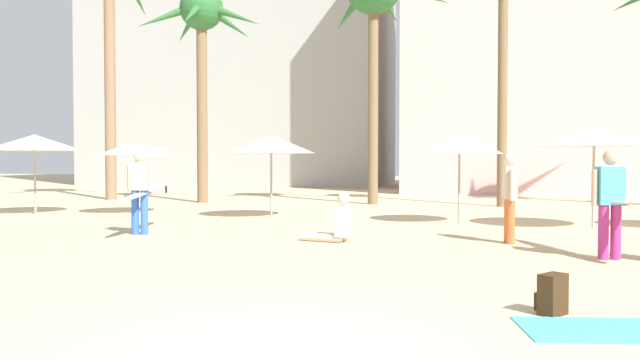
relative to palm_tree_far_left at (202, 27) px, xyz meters
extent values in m
plane|color=#C6B28C|center=(8.38, -17.25, -6.55)|extent=(120.00, 120.00, 0.00)
cube|color=beige|center=(17.84, 13.02, 1.55)|extent=(22.71, 10.95, 16.19)
cylinder|color=brown|center=(0.00, 0.00, -2.93)|extent=(0.39, 0.39, 7.23)
sphere|color=#2D6B33|center=(0.00, 0.00, 0.69)|extent=(1.62, 1.62, 1.62)
cone|color=#2D6B33|center=(1.38, -0.13, 0.31)|extent=(2.12, 0.55, 1.09)
cone|color=#2D6B33|center=(0.66, 1.22, 0.31)|extent=(1.31, 2.01, 1.08)
cone|color=#2D6B33|center=(-1.00, 0.92, 0.25)|extent=(1.75, 1.66, 1.20)
cone|color=#2D6B33|center=(-1.17, -0.72, 0.27)|extent=(1.95, 1.40, 1.16)
cone|color=#2D6B33|center=(0.22, -1.31, 0.19)|extent=(0.69, 2.05, 1.31)
cylinder|color=#896B4C|center=(-4.36, 0.81, -1.57)|extent=(0.43, 0.43, 9.96)
cylinder|color=brown|center=(10.82, 0.52, -2.50)|extent=(0.33, 0.33, 8.10)
cylinder|color=brown|center=(6.35, 0.62, -2.63)|extent=(0.36, 0.36, 7.82)
cone|color=#2D6B33|center=(6.66, 2.20, 0.89)|extent=(0.90, 2.39, 1.20)
cone|color=#2D6B33|center=(5.31, 1.75, 0.72)|extent=(1.87, 1.97, 1.50)
cylinder|color=gray|center=(0.26, -5.22, -5.49)|extent=(0.06, 0.06, 2.11)
cone|color=white|center=(0.26, -5.22, -4.62)|extent=(2.34, 2.34, 0.38)
cylinder|color=gray|center=(4.51, -5.46, -5.41)|extent=(0.06, 0.06, 2.28)
cone|color=beige|center=(4.51, -5.46, -4.52)|extent=(2.40, 2.40, 0.50)
cylinder|color=gray|center=(9.56, -5.84, -5.41)|extent=(0.06, 0.06, 2.28)
cone|color=white|center=(9.56, -5.84, -4.54)|extent=(2.13, 2.13, 0.54)
cylinder|color=gray|center=(12.61, -6.33, -5.39)|extent=(0.06, 0.06, 2.31)
cone|color=white|center=(12.61, -6.33, -4.44)|extent=(2.59, 2.59, 0.41)
cylinder|color=gray|center=(-2.59, -6.00, -5.38)|extent=(0.06, 0.06, 2.33)
cone|color=white|center=(-2.59, -6.00, -4.44)|extent=(2.69, 2.69, 0.46)
cube|color=#4CC6D6|center=(11.36, -15.76, -6.54)|extent=(2.10, 1.24, 0.01)
cube|color=#3F2613|center=(10.74, -15.29, -6.34)|extent=(0.32, 0.35, 0.42)
cube|color=#331F0F|center=(10.64, -15.22, -6.42)|extent=(0.17, 0.20, 0.18)
cylinder|color=blue|center=(3.14, -9.90, -6.07)|extent=(0.18, 0.18, 0.94)
cylinder|color=blue|center=(2.94, -9.94, -6.07)|extent=(0.18, 0.18, 0.94)
cube|color=beige|center=(3.04, -9.92, -5.31)|extent=(0.43, 0.28, 0.58)
sphere|color=beige|center=(3.04, -9.92, -4.88)|extent=(0.28, 0.28, 0.24)
cylinder|color=beige|center=(3.29, -9.88, -5.34)|extent=(0.12, 0.12, 0.56)
cylinder|color=beige|center=(2.79, -9.96, -5.34)|extent=(0.12, 0.12, 0.56)
ellipsoid|color=white|center=(3.04, -9.62, -5.65)|extent=(0.74, 3.13, 0.36)
ellipsoid|color=#5723C4|center=(3.04, -9.62, -5.65)|extent=(0.77, 3.14, 0.33)
cube|color=black|center=(2.85, -8.38, -5.64)|extent=(0.03, 0.12, 0.19)
cylinder|color=#B7337F|center=(11.94, -11.25, -6.11)|extent=(0.20, 0.20, 0.87)
cylinder|color=#B7337F|center=(12.13, -11.20, -6.11)|extent=(0.20, 0.20, 0.87)
cube|color=#4CB2DB|center=(12.04, -11.22, -5.37)|extent=(0.44, 0.32, 0.61)
sphere|color=#D1A889|center=(12.04, -11.22, -4.93)|extent=(0.29, 0.29, 0.24)
cylinder|color=#D1A889|center=(11.80, -11.29, -5.41)|extent=(0.12, 0.12, 0.58)
cylinder|color=#D1A889|center=(12.28, -11.16, -5.41)|extent=(0.12, 0.12, 0.58)
ellipsoid|color=beige|center=(12.04, -10.92, -5.65)|extent=(1.54, 3.04, 0.17)
ellipsoid|color=#AA4739|center=(12.04, -10.92, -5.65)|extent=(1.57, 3.06, 0.15)
cylinder|color=orange|center=(10.61, -9.65, -6.12)|extent=(0.18, 0.18, 0.84)
cylinder|color=orange|center=(10.58, -9.45, -6.12)|extent=(0.18, 0.18, 0.84)
cube|color=beige|center=(10.59, -9.55, -5.39)|extent=(0.27, 0.43, 0.62)
sphere|color=beige|center=(10.59, -9.55, -4.95)|extent=(0.27, 0.27, 0.24)
cylinder|color=beige|center=(10.63, -9.80, -5.43)|extent=(0.11, 0.11, 0.58)
cylinder|color=beige|center=(10.56, -9.30, -5.43)|extent=(0.11, 0.11, 0.58)
cylinder|color=beige|center=(7.08, -10.17, -6.47)|extent=(0.86, 0.34, 0.16)
cylinder|color=beige|center=(7.12, -9.98, -6.47)|extent=(0.86, 0.34, 0.16)
cube|color=white|center=(7.51, -10.17, -6.14)|extent=(0.30, 0.44, 0.58)
sphere|color=beige|center=(7.51, -10.17, -5.71)|extent=(0.29, 0.29, 0.24)
camera|label=1|loc=(9.98, -22.08, -4.98)|focal=35.73mm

